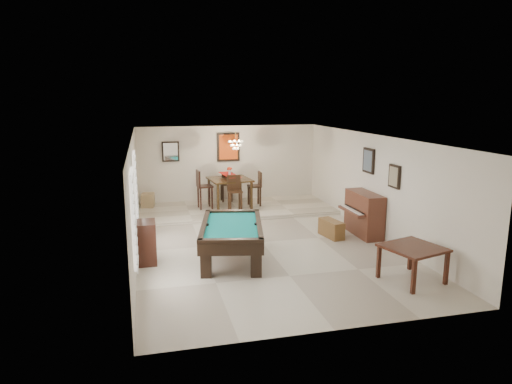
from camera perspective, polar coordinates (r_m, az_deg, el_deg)
name	(u,v)px	position (r m, az deg, el deg)	size (l,w,h in m)	color
ground_plane	(262,242)	(11.38, 0.73, -6.33)	(6.00, 9.00, 0.02)	beige
wall_back	(228,165)	(15.38, -3.48, 3.43)	(6.00, 0.04, 2.60)	silver
wall_front	(338,250)	(6.93, 10.21, -7.17)	(6.00, 0.04, 2.60)	silver
wall_left	(134,197)	(10.71, -15.00, -0.63)	(0.04, 9.00, 2.60)	silver
wall_right	(374,185)	(12.14, 14.59, 0.82)	(0.04, 9.00, 2.60)	silver
ceiling	(262,137)	(10.86, 0.76, 6.88)	(6.00, 9.00, 0.04)	white
dining_step	(236,209)	(14.41, -2.52, -2.15)	(6.00, 2.50, 0.12)	beige
window_left_front	(134,217)	(8.54, -15.06, -3.06)	(0.06, 1.00, 1.70)	white
window_left_rear	(136,188)	(11.27, -14.82, 0.51)	(0.06, 1.00, 1.70)	white
pool_table	(232,243)	(10.07, -3.04, -6.33)	(1.29, 2.39, 0.80)	black
square_table	(412,264)	(9.47, 18.92, -8.48)	(1.02, 1.02, 0.70)	black
upright_piano	(359,214)	(12.09, 12.80, -2.72)	(0.75, 1.35, 1.12)	#5A2C1D
piano_bench	(331,229)	(11.88, 9.40, -4.54)	(0.31, 0.80, 0.44)	brown
apothecary_chest	(146,242)	(10.15, -13.54, -6.14)	(0.41, 0.61, 0.92)	black
dining_table	(230,191)	(14.40, -3.30, 0.16)	(1.23, 1.23, 1.02)	black
flower_vase	(229,171)	(14.29, -3.34, 2.68)	(0.15, 0.15, 0.26)	#B0290F
dining_chair_south	(235,194)	(13.66, -2.65, -0.28)	(0.41, 0.41, 1.11)	black
dining_chair_north	(226,186)	(15.18, -3.71, 0.71)	(0.37, 0.37, 1.00)	black
dining_chair_west	(205,189)	(14.22, -6.41, 0.34)	(0.45, 0.45, 1.21)	black
dining_chair_east	(254,189)	(14.51, -0.21, 0.41)	(0.40, 0.40, 1.09)	black
corner_bench	(148,200)	(14.82, -13.36, -0.99)	(0.38, 0.47, 0.42)	#9D8055
chandelier	(236,141)	(14.00, -2.56, 6.33)	(0.44, 0.44, 0.60)	#FFE5B2
back_painting	(228,147)	(15.26, -3.48, 5.64)	(0.75, 0.06, 0.95)	#D84C14
back_mirror	(171,152)	(15.05, -10.63, 4.99)	(0.55, 0.06, 0.65)	white
right_picture_upper	(369,161)	(12.28, 13.91, 3.82)	(0.06, 0.55, 0.65)	slate
right_picture_lower	(394,176)	(11.19, 16.93, 1.87)	(0.06, 0.45, 0.55)	gray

